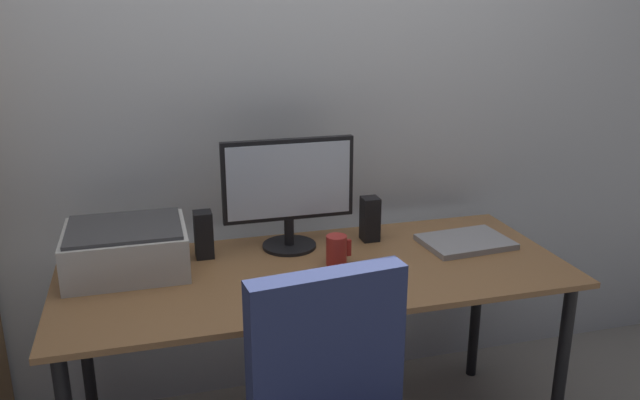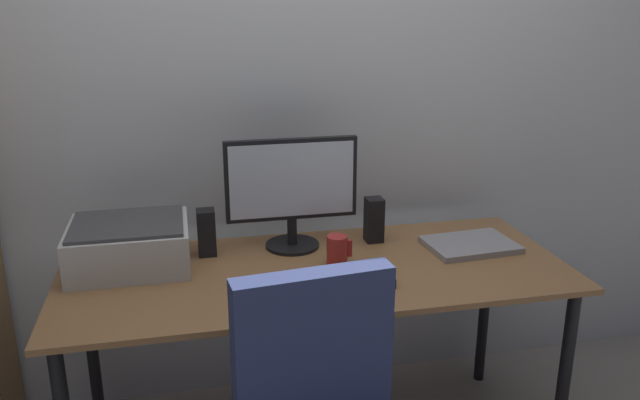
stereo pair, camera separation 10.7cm
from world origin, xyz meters
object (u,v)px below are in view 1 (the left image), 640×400
(monitor, at_px, (289,187))
(coffee_mug, at_px, (337,250))
(keyboard, at_px, (323,289))
(speaker_right, at_px, (370,219))
(laptop, at_px, (465,242))
(mouse, at_px, (384,278))
(printer, at_px, (126,248))
(desk, at_px, (316,289))
(speaker_left, at_px, (204,235))

(monitor, xyz_separation_m, coffee_mug, (0.12, -0.20, -0.18))
(keyboard, distance_m, speaker_right, 0.49)
(laptop, bearing_deg, mouse, -155.10)
(keyboard, xyz_separation_m, printer, (-0.60, 0.34, 0.07))
(laptop, bearing_deg, keyboard, -163.22)
(monitor, height_order, keyboard, monitor)
(monitor, distance_m, speaker_right, 0.35)
(mouse, xyz_separation_m, coffee_mug, (-0.11, 0.18, 0.04))
(desk, distance_m, speaker_left, 0.45)
(mouse, xyz_separation_m, printer, (-0.81, 0.33, 0.06))
(monitor, distance_m, coffee_mug, 0.30)
(desk, bearing_deg, coffee_mug, 12.09)
(desk, height_order, printer, printer)
(monitor, bearing_deg, desk, -78.50)
(speaker_left, height_order, printer, speaker_left)
(keyboard, distance_m, coffee_mug, 0.22)
(coffee_mug, relative_size, printer, 0.27)
(keyboard, relative_size, printer, 0.72)
(mouse, bearing_deg, speaker_right, 75.59)
(monitor, bearing_deg, speaker_left, -178.55)
(keyboard, relative_size, coffee_mug, 2.73)
(keyboard, relative_size, mouse, 3.02)
(keyboard, height_order, speaker_right, speaker_right)
(laptop, distance_m, speaker_left, 0.97)
(keyboard, height_order, printer, printer)
(speaker_left, xyz_separation_m, speaker_right, (0.63, 0.00, 0.00))
(mouse, relative_size, speaker_right, 0.56)
(speaker_right, relative_size, printer, 0.42)
(monitor, height_order, coffee_mug, monitor)
(desk, height_order, monitor, monitor)
(keyboard, bearing_deg, coffee_mug, 64.46)
(speaker_right, bearing_deg, keyboard, -127.44)
(desk, height_order, laptop, laptop)
(keyboard, relative_size, speaker_right, 1.71)
(monitor, relative_size, printer, 1.21)
(mouse, bearing_deg, printer, 156.15)
(coffee_mug, height_order, speaker_left, speaker_left)
(speaker_left, bearing_deg, speaker_right, 0.00)
(desk, bearing_deg, printer, 165.64)
(speaker_right, bearing_deg, desk, -142.16)
(monitor, xyz_separation_m, laptop, (0.65, -0.15, -0.22))
(mouse, distance_m, speaker_right, 0.39)
(keyboard, height_order, coffee_mug, coffee_mug)
(coffee_mug, distance_m, printer, 0.72)
(monitor, relative_size, laptop, 1.51)
(mouse, relative_size, speaker_left, 0.56)
(monitor, height_order, laptop, monitor)
(coffee_mug, xyz_separation_m, printer, (-0.70, 0.14, 0.03))
(desk, xyz_separation_m, laptop, (0.60, 0.07, 0.09))
(monitor, height_order, mouse, monitor)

